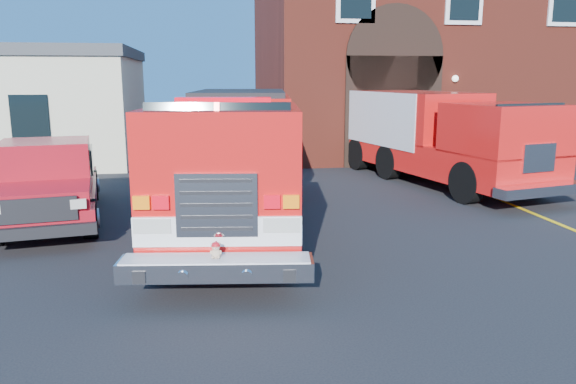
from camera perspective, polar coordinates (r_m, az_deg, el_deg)
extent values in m
plane|color=black|center=(11.34, -0.96, -5.22)|extent=(100.00, 100.00, 0.00)
cube|color=yellow|center=(14.60, 24.60, -2.42)|extent=(0.12, 3.00, 0.01)
cube|color=yellow|center=(17.10, 19.10, -0.05)|extent=(0.12, 3.00, 0.01)
cube|color=yellow|center=(19.74, 15.04, 1.71)|extent=(0.12, 3.00, 0.01)
cube|color=maroon|center=(26.89, 14.32, 12.87)|extent=(15.00, 10.00, 8.00)
cube|color=black|center=(20.97, 10.61, 7.97)|extent=(3.60, 0.12, 4.00)
cylinder|color=black|center=(20.94, 10.82, 13.44)|extent=(3.60, 0.12, 3.60)
cube|color=black|center=(24.04, 26.47, 17.00)|extent=(1.40, 0.10, 1.80)
cube|color=beige|center=(24.92, -26.78, 7.50)|extent=(10.00, 8.00, 4.00)
cube|color=#3F4144|center=(24.90, -27.24, 12.42)|extent=(10.20, 8.20, 0.40)
cube|color=black|center=(20.49, -24.76, 7.02)|extent=(1.20, 0.10, 1.40)
cylinder|color=black|center=(9.92, -12.74, -4.69)|extent=(0.49, 1.14, 1.10)
cylinder|color=black|center=(9.74, 0.10, -4.71)|extent=(0.49, 1.14, 1.10)
cube|color=red|center=(12.80, -5.26, 0.62)|extent=(3.64, 9.24, 0.90)
cube|color=red|center=(14.91, -4.80, 6.67)|extent=(3.05, 4.68, 1.60)
cube|color=red|center=(9.75, -6.44, 4.26)|extent=(2.89, 3.50, 1.50)
cube|color=black|center=(8.47, -7.19, 5.83)|extent=(2.19, 0.36, 0.94)
cube|color=red|center=(9.68, -6.55, 9.13)|extent=(1.63, 0.54, 0.14)
cube|color=white|center=(8.37, -7.19, -4.01)|extent=(2.49, 0.38, 0.44)
cube|color=silver|center=(8.26, -7.26, -1.35)|extent=(1.20, 0.21, 0.94)
cube|color=silver|center=(8.24, -7.29, -7.68)|extent=(2.85, 0.91, 0.28)
cube|color=#B7B7BF|center=(15.03, -9.63, 6.59)|extent=(0.51, 3.57, 1.30)
cube|color=#B7B7BF|center=(14.90, 0.07, 6.71)|extent=(0.51, 3.57, 1.30)
sphere|color=tan|center=(8.17, -7.33, -6.22)|extent=(0.16, 0.16, 0.14)
sphere|color=tan|center=(8.14, -7.35, -5.54)|extent=(0.13, 0.13, 0.11)
sphere|color=tan|center=(8.14, -7.65, -5.24)|extent=(0.05, 0.05, 0.04)
sphere|color=tan|center=(8.13, -7.04, -5.24)|extent=(0.05, 0.05, 0.04)
ellipsoid|color=red|center=(8.13, -7.35, -5.29)|extent=(0.13, 0.13, 0.07)
cylinder|color=red|center=(8.13, -7.36, -5.43)|extent=(0.15, 0.15, 0.01)
cylinder|color=black|center=(12.32, -19.45, -2.56)|extent=(0.41, 0.85, 0.81)
cube|color=maroon|center=(14.17, -23.01, -0.38)|extent=(2.91, 5.85, 0.46)
cube|color=maroon|center=(12.16, -23.86, -0.37)|extent=(2.09, 1.81, 0.36)
cube|color=maroon|center=(13.74, -23.38, 2.69)|extent=(2.14, 2.11, 1.02)
cube|color=maroon|center=(15.70, -22.69, 2.26)|extent=(2.19, 2.41, 0.56)
cube|color=black|center=(11.40, -24.05, -3.77)|extent=(2.07, 0.47, 0.22)
cylinder|color=black|center=(15.43, 17.74, 0.92)|extent=(0.59, 1.16, 1.11)
cylinder|color=black|center=(16.92, 23.60, 1.40)|extent=(0.59, 1.16, 1.11)
cube|color=red|center=(18.27, 14.90, 3.65)|extent=(4.24, 8.46, 0.91)
cube|color=red|center=(19.39, 12.41, 7.69)|extent=(3.57, 5.50, 1.52)
cube|color=red|center=(15.98, 21.16, 6.00)|extent=(3.00, 2.92, 1.32)
cube|color=#B7B7BF|center=(18.71, 9.12, 7.36)|extent=(0.97, 4.16, 1.72)
cube|color=#B7B7BF|center=(20.13, 15.44, 7.39)|extent=(0.97, 4.16, 1.72)
cube|color=silver|center=(15.13, 24.52, 0.20)|extent=(2.77, 1.04, 0.25)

